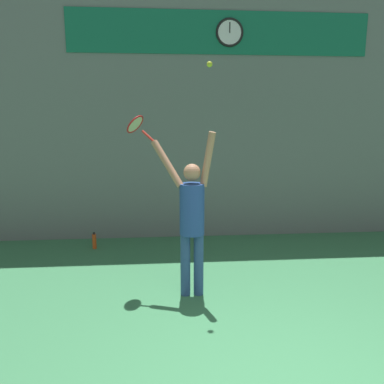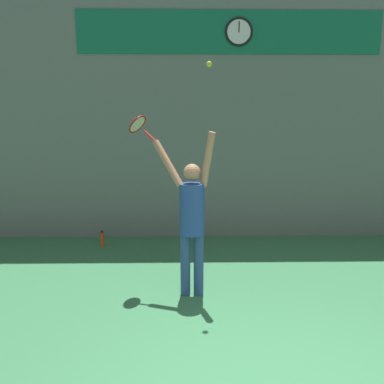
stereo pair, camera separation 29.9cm
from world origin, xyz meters
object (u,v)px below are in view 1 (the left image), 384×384
Objects in this scene: tennis_player at (192,215)px; tennis_ball at (210,64)px; tennis_racket at (136,125)px; water_bottle at (94,241)px; scoreboard_clock at (230,32)px.

tennis_ball is (0.21, -0.09, 1.86)m from tennis_player.
tennis_player is at bearing -28.99° from tennis_racket.
water_bottle is at bearing 120.45° from tennis_racket.
water_bottle is (-1.62, 1.95, -0.96)m from tennis_player.
scoreboard_clock is 2.85m from tennis_ball.
tennis_player is 5.16× the size of tennis_racket.
scoreboard_clock is at bearing 75.05° from tennis_ball.
tennis_player is 31.85× the size of tennis_ball.
tennis_player is (-0.90, -2.51, -2.78)m from scoreboard_clock.
scoreboard_clock is 3.86m from tennis_player.
scoreboard_clock is at bearing 12.51° from water_bottle.
tennis_player is at bearing -50.30° from water_bottle.
water_bottle is (-0.92, 1.56, -2.10)m from tennis_racket.
tennis_player is 1.39m from tennis_racket.
tennis_ball is 0.22× the size of water_bottle.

